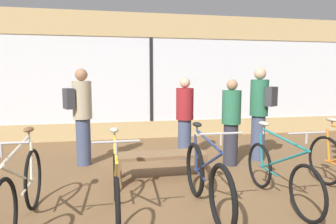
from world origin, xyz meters
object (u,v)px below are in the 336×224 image
bicycle_far_left (21,192)px  bicycle_center (206,179)px  display_bench (161,158)px  customer_near_rack (185,117)px  customer_near_bench (82,114)px  bicycle_right (279,173)px  customer_by_window (260,111)px  customer_mid_floor (231,121)px  bicycle_left (116,186)px

bicycle_far_left → bicycle_center: bearing=1.0°
bicycle_center → display_bench: bicycle_center is taller
customer_near_rack → customer_near_bench: bearing=-177.5°
bicycle_right → customer_near_bench: 3.45m
bicycle_center → customer_near_rack: (0.33, 2.33, 0.44)m
display_bench → customer_by_window: (2.05, 0.73, 0.62)m
bicycle_far_left → bicycle_center: (2.06, 0.03, -0.02)m
bicycle_far_left → bicycle_right: bicycle_far_left is taller
customer_by_window → customer_mid_floor: 0.71m
customer_by_window → bicycle_far_left: bearing=-152.6°
customer_mid_floor → bicycle_far_left: bearing=-150.5°
customer_near_bench → bicycle_left: bearing=-76.1°
customer_by_window → customer_mid_floor: size_ratio=1.14×
customer_mid_floor → customer_by_window: bearing=16.8°
bicycle_left → customer_near_bench: (-0.55, 2.20, 0.58)m
bicycle_right → bicycle_left: bearing=-178.9°
bicycle_far_left → customer_near_rack: (2.39, 2.36, 0.42)m
customer_near_rack → customer_mid_floor: bearing=-40.3°
customer_by_window → display_bench: bearing=-160.3°
bicycle_far_left → customer_mid_floor: customer_mid_floor is taller
bicycle_left → bicycle_center: size_ratio=0.97×
bicycle_left → bicycle_right: (2.08, 0.04, 0.00)m
display_bench → customer_near_bench: 1.75m
bicycle_right → display_bench: size_ratio=1.24×
customer_by_window → customer_near_bench: customer_by_window is taller
customer_mid_floor → customer_near_bench: bearing=168.9°
bicycle_left → bicycle_right: 2.08m
bicycle_far_left → customer_mid_floor: bearing=29.5°
bicycle_right → customer_near_bench: (-2.63, 2.17, 0.57)m
customer_near_bench → bicycle_center: bearing=-54.3°
customer_by_window → bicycle_right: bearing=-110.6°
display_bench → customer_near_bench: customer_near_bench is taller
bicycle_far_left → bicycle_left: (0.99, 0.07, -0.04)m
bicycle_center → customer_by_window: 2.63m
customer_near_rack → customer_near_bench: size_ratio=0.91×
customer_by_window → customer_near_bench: (-3.32, 0.32, -0.01)m
bicycle_center → customer_mid_floor: 2.06m
customer_near_rack → customer_mid_floor: (0.71, -0.61, -0.01)m
bicycle_left → bicycle_far_left: bearing=-175.9°
bicycle_far_left → display_bench: bicycle_far_left is taller
bicycle_right → customer_near_rack: customer_near_rack is taller
bicycle_right → display_bench: bicycle_right is taller
bicycle_center → bicycle_right: bicycle_center is taller
customer_near_bench → customer_mid_floor: bearing=-11.1°
bicycle_right → display_bench: (-1.36, 1.11, -0.03)m
bicycle_right → customer_near_rack: size_ratio=1.09×
bicycle_left → display_bench: size_ratio=1.19×
bicycle_left → customer_by_window: size_ratio=0.94×
bicycle_right → customer_mid_floor: customer_mid_floor is taller
bicycle_left → display_bench: bicycle_left is taller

